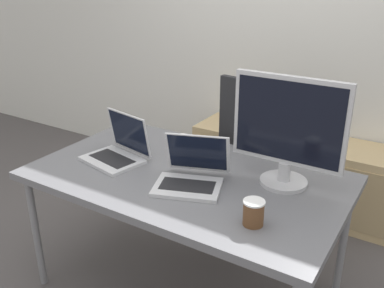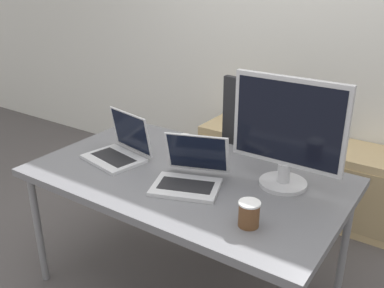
% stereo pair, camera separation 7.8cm
% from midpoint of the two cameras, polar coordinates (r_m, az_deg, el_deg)
% --- Properties ---
extents(ground_plane, '(14.00, 14.00, 0.00)m').
position_cam_midpoint_polar(ground_plane, '(2.62, 0.29, -18.48)').
color(ground_plane, '#514C4C').
extents(wall_back, '(10.00, 0.05, 2.60)m').
position_cam_midpoint_polar(wall_back, '(3.32, 15.02, 14.63)').
color(wall_back, silver).
rests_on(wall_back, ground_plane).
extents(desk, '(1.60, 0.95, 0.73)m').
position_cam_midpoint_polar(desk, '(2.23, 0.32, -5.04)').
color(desk, slate).
rests_on(desk, ground_plane).
extents(office_chair, '(0.56, 0.59, 1.11)m').
position_cam_midpoint_polar(office_chair, '(2.89, 10.66, -4.32)').
color(office_chair, '#232326').
rests_on(office_chair, ground_plane).
extents(cabinet_left, '(0.50, 0.42, 0.56)m').
position_cam_midpoint_polar(cabinet_left, '(3.51, 6.65, -1.76)').
color(cabinet_left, tan).
rests_on(cabinet_left, ground_plane).
extents(cabinet_right, '(0.50, 0.42, 0.56)m').
position_cam_midpoint_polar(cabinet_right, '(3.23, 23.55, -5.97)').
color(cabinet_right, tan).
rests_on(cabinet_right, ground_plane).
extents(laptop_left, '(0.38, 0.40, 0.24)m').
position_cam_midpoint_polar(laptop_left, '(2.08, 0.80, -4.16)').
color(laptop_left, silver).
rests_on(laptop_left, desk).
extents(laptop_right, '(0.36, 0.33, 0.25)m').
position_cam_midpoint_polar(laptop_right, '(2.39, -8.74, -0.71)').
color(laptop_right, silver).
rests_on(laptop_right, desk).
extents(monitor, '(0.54, 0.23, 0.54)m').
position_cam_midpoint_polar(monitor, '(2.04, 13.69, 1.52)').
color(monitor, '#B7B7BC').
rests_on(monitor, desk).
extents(coffee_cup_white, '(0.08, 0.08, 0.11)m').
position_cam_midpoint_polar(coffee_cup_white, '(2.42, -0.16, -0.07)').
color(coffee_cup_white, white).
rests_on(coffee_cup_white, desk).
extents(coffee_cup_brown, '(0.09, 0.09, 0.11)m').
position_cam_midpoint_polar(coffee_cup_brown, '(1.78, 8.86, -9.20)').
color(coffee_cup_brown, brown).
rests_on(coffee_cup_brown, desk).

